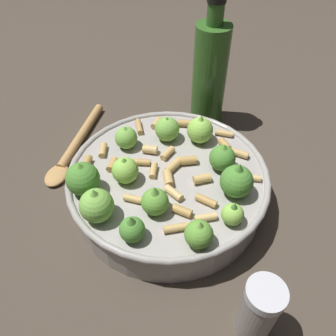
{
  "coord_description": "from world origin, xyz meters",
  "views": [
    {
      "loc": [
        0.01,
        0.34,
        0.41
      ],
      "look_at": [
        0.0,
        0.0,
        0.07
      ],
      "focal_mm": 36.12,
      "sensor_mm": 36.0,
      "label": 1
    }
  ],
  "objects_px": {
    "cooking_pan": "(167,182)",
    "pepper_shaker": "(258,310)",
    "olive_oil_bottle": "(210,74)",
    "wooden_spoon": "(74,147)"
  },
  "relations": [
    {
      "from": "olive_oil_bottle",
      "to": "wooden_spoon",
      "type": "bearing_deg",
      "value": 19.79
    },
    {
      "from": "cooking_pan",
      "to": "pepper_shaker",
      "type": "bearing_deg",
      "value": 116.02
    },
    {
      "from": "pepper_shaker",
      "to": "olive_oil_bottle",
      "type": "distance_m",
      "value": 0.41
    },
    {
      "from": "pepper_shaker",
      "to": "wooden_spoon",
      "type": "relative_size",
      "value": 0.42
    },
    {
      "from": "olive_oil_bottle",
      "to": "wooden_spoon",
      "type": "relative_size",
      "value": 1.09
    },
    {
      "from": "olive_oil_bottle",
      "to": "pepper_shaker",
      "type": "bearing_deg",
      "value": 92.23
    },
    {
      "from": "cooking_pan",
      "to": "wooden_spoon",
      "type": "height_order",
      "value": "cooking_pan"
    },
    {
      "from": "pepper_shaker",
      "to": "olive_oil_bottle",
      "type": "xyz_separation_m",
      "value": [
        0.02,
        -0.4,
        0.05
      ]
    },
    {
      "from": "pepper_shaker",
      "to": "wooden_spoon",
      "type": "height_order",
      "value": "pepper_shaker"
    },
    {
      "from": "cooking_pan",
      "to": "wooden_spoon",
      "type": "bearing_deg",
      "value": -35.26
    }
  ]
}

